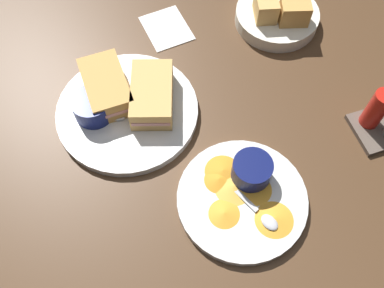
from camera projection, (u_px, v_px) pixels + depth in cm
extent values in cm
cube|color=#4C331E|center=(207.00, 133.00, 81.64)|extent=(110.00, 110.00, 3.00)
cylinder|color=silver|center=(128.00, 111.00, 81.29)|extent=(27.05, 27.05, 1.60)
cube|color=tan|center=(152.00, 95.00, 79.26)|extent=(14.70, 11.22, 4.80)
cube|color=#DB938E|center=(152.00, 95.00, 79.26)|extent=(14.77, 10.72, 0.80)
cube|color=tan|center=(106.00, 87.00, 80.12)|extent=(13.28, 8.09, 4.80)
cube|color=#DB938E|center=(106.00, 87.00, 80.12)|extent=(13.52, 7.49, 0.80)
cylinder|color=navy|center=(93.00, 107.00, 78.20)|extent=(7.33, 7.33, 4.33)
cylinder|color=black|center=(91.00, 102.00, 76.66)|extent=(6.01, 6.01, 0.60)
cube|color=silver|center=(146.00, 121.00, 79.02)|extent=(3.35, 5.21, 0.40)
ellipsoid|color=silver|center=(117.00, 116.00, 79.37)|extent=(3.47, 3.86, 0.80)
cylinder|color=silver|center=(242.00, 199.00, 72.63)|extent=(22.36, 22.36, 1.60)
cylinder|color=#0C144C|center=(252.00, 170.00, 71.96)|extent=(6.85, 6.85, 4.40)
cylinder|color=olive|center=(253.00, 166.00, 70.38)|extent=(5.61, 5.61, 0.60)
cube|color=silver|center=(245.00, 200.00, 71.50)|extent=(5.34, 3.00, 0.40)
ellipsoid|color=silver|center=(270.00, 222.00, 69.43)|extent=(3.82, 3.33, 0.80)
cone|color=gold|center=(224.00, 213.00, 70.28)|extent=(7.25, 7.25, 0.60)
cone|color=orange|center=(223.00, 171.00, 74.01)|extent=(6.93, 6.93, 0.60)
cone|color=gold|center=(255.00, 189.00, 72.38)|extent=(8.00, 8.00, 0.60)
cone|color=gold|center=(233.00, 187.00, 72.51)|extent=(7.14, 7.14, 0.60)
cone|color=orange|center=(219.00, 179.00, 73.24)|extent=(6.99, 6.99, 0.60)
cone|color=gold|center=(274.00, 219.00, 69.79)|extent=(8.37, 8.37, 0.60)
cylinder|color=silver|center=(277.00, 17.00, 92.24)|extent=(17.98, 17.98, 3.00)
cube|color=tan|center=(266.00, 7.00, 88.34)|extent=(6.89, 5.74, 4.64)
cube|color=tan|center=(294.00, 12.00, 87.56)|extent=(5.92, 7.00, 4.79)
cube|color=brown|center=(378.00, 129.00, 79.75)|extent=(9.00, 9.00, 1.00)
cylinder|color=red|center=(377.00, 109.00, 76.22)|extent=(3.60, 3.60, 8.50)
cube|color=white|center=(168.00, 28.00, 92.47)|extent=(11.92, 10.14, 0.40)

